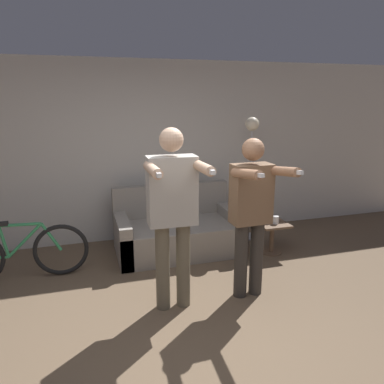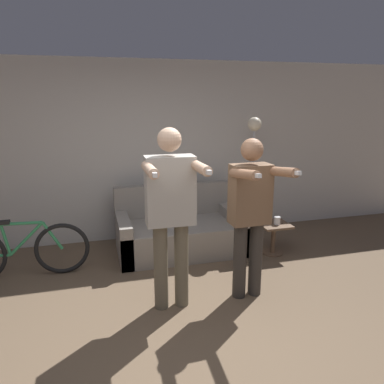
{
  "view_description": "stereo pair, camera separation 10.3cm",
  "coord_description": "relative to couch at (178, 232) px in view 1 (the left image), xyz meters",
  "views": [
    {
      "loc": [
        -0.78,
        -2.67,
        2.08
      ],
      "look_at": [
        0.43,
        1.33,
        1.01
      ],
      "focal_mm": 35.0,
      "sensor_mm": 36.0,
      "label": 1
    },
    {
      "loc": [
        -0.68,
        -2.7,
        2.08
      ],
      "look_at": [
        0.43,
        1.33,
        1.01
      ],
      "focal_mm": 35.0,
      "sensor_mm": 36.0,
      "label": 2
    }
  ],
  "objects": [
    {
      "name": "couch",
      "position": [
        0.0,
        0.0,
        0.0
      ],
      "size": [
        1.67,
        0.92,
        0.87
      ],
      "color": "gray",
      "rests_on": "ground_plane"
    },
    {
      "name": "floor_lamp",
      "position": [
        1.16,
        0.19,
        1.03
      ],
      "size": [
        0.3,
        0.3,
        1.81
      ],
      "color": "#B2B2B7",
      "rests_on": "ground_plane"
    },
    {
      "name": "cup",
      "position": [
        1.24,
        -0.48,
        0.21
      ],
      "size": [
        0.08,
        0.08,
        0.1
      ],
      "color": "white",
      "rests_on": "side_table"
    },
    {
      "name": "bicycle",
      "position": [
        -1.97,
        -0.31,
        0.06
      ],
      "size": [
        1.55,
        0.07,
        0.72
      ],
      "color": "black",
      "rests_on": "ground_plane"
    },
    {
      "name": "person_right",
      "position": [
        0.42,
        -1.39,
        0.71
      ],
      "size": [
        0.49,
        0.68,
        1.69
      ],
      "rotation": [
        0.0,
        0.0,
        0.03
      ],
      "color": "#38332D",
      "rests_on": "ground_plane"
    },
    {
      "name": "person_left",
      "position": [
        -0.4,
        -1.39,
        0.79
      ],
      "size": [
        0.54,
        0.68,
        1.81
      ],
      "rotation": [
        0.0,
        0.0,
        -0.02
      ],
      "color": "#6B604C",
      "rests_on": "ground_plane"
    },
    {
      "name": "wall_back",
      "position": [
        -0.44,
        0.69,
        1.03
      ],
      "size": [
        10.0,
        0.05,
        2.6
      ],
      "color": "beige",
      "rests_on": "ground_plane"
    },
    {
      "name": "side_table",
      "position": [
        1.22,
        -0.44,
        0.03
      ],
      "size": [
        0.4,
        0.4,
        0.43
      ],
      "color": "brown",
      "rests_on": "ground_plane"
    },
    {
      "name": "ground_plane",
      "position": [
        -0.44,
        -2.04,
        -0.27
      ],
      "size": [
        16.0,
        16.0,
        0.0
      ],
      "primitive_type": "plane",
      "color": "brown"
    },
    {
      "name": "cat",
      "position": [
        0.19,
        0.35,
        0.69
      ],
      "size": [
        0.41,
        0.13,
        0.19
      ],
      "color": "#B7AD9E",
      "rests_on": "couch"
    }
  ]
}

